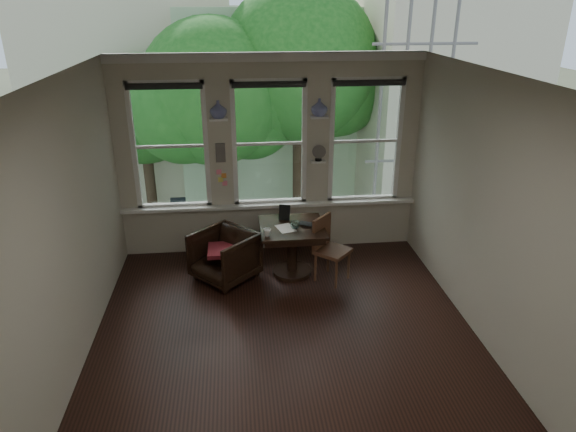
{
  "coord_description": "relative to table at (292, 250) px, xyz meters",
  "views": [
    {
      "loc": [
        -0.51,
        -5.18,
        3.67
      ],
      "look_at": [
        0.14,
        0.9,
        1.09
      ],
      "focal_mm": 32.0,
      "sensor_mm": 36.0,
      "label": 1
    }
  ],
  "objects": [
    {
      "name": "wall_left",
      "position": [
        -2.49,
        -1.33,
        1.12
      ],
      "size": [
        0.0,
        4.5,
        4.5
      ],
      "primitive_type": "plane",
      "rotation": [
        1.57,
        0.0,
        1.57
      ],
      "color": "beige",
      "rests_on": "ground"
    },
    {
      "name": "intercom",
      "position": [
        -0.97,
        0.85,
        1.23
      ],
      "size": [
        0.14,
        0.06,
        0.28
      ],
      "primitive_type": "cube",
      "color": "#59544F",
      "rests_on": "ground"
    },
    {
      "name": "desk_fan",
      "position": [
        0.48,
        0.8,
        1.16
      ],
      "size": [
        0.2,
        0.2,
        0.24
      ],
      "primitive_type": null,
      "color": "#59544F",
      "rests_on": "ground"
    },
    {
      "name": "tablet",
      "position": [
        -0.08,
        0.24,
        0.48
      ],
      "size": [
        0.18,
        0.12,
        0.22
      ],
      "primitive_type": "cube",
      "rotation": [
        -0.26,
        0.0,
        -0.32
      ],
      "color": "black",
      "rests_on": "table"
    },
    {
      "name": "shelf_left",
      "position": [
        -0.97,
        0.82,
        1.73
      ],
      "size": [
        0.26,
        0.16,
        0.03
      ],
      "primitive_type": "cube",
      "color": "white",
      "rests_on": "ground"
    },
    {
      "name": "sticky_notes",
      "position": [
        -0.97,
        0.86,
        0.88
      ],
      "size": [
        0.16,
        0.01,
        0.24
      ],
      "primitive_type": null,
      "color": "pink",
      "rests_on": "ground"
    },
    {
      "name": "mug",
      "position": [
        -0.37,
        -0.28,
        0.43
      ],
      "size": [
        0.11,
        0.11,
        0.1
      ],
      "primitive_type": "imported",
      "rotation": [
        0.0,
        0.0,
        -0.03
      ],
      "color": "white",
      "rests_on": "table"
    },
    {
      "name": "vase_right",
      "position": [
        0.48,
        0.82,
        1.86
      ],
      "size": [
        0.24,
        0.24,
        0.25
      ],
      "primitive_type": "imported",
      "color": "silver",
      "rests_on": "shelf_right"
    },
    {
      "name": "wall_back",
      "position": [
        -0.24,
        0.92,
        1.12
      ],
      "size": [
        4.5,
        0.0,
        4.5
      ],
      "primitive_type": "plane",
      "rotation": [
        1.57,
        0.0,
        0.0
      ],
      "color": "beige",
      "rests_on": "ground"
    },
    {
      "name": "drinking_glass",
      "position": [
        0.03,
        -0.09,
        0.43
      ],
      "size": [
        0.15,
        0.15,
        0.1
      ],
      "primitive_type": "imported",
      "rotation": [
        0.0,
        0.0,
        -0.15
      ],
      "color": "white",
      "rests_on": "table"
    },
    {
      "name": "papers",
      "position": [
        -0.1,
        -0.07,
        0.38
      ],
      "size": [
        0.3,
        0.35,
        0.0
      ],
      "primitive_type": "cube",
      "rotation": [
        0.0,
        0.0,
        0.29
      ],
      "color": "silver",
      "rests_on": "table"
    },
    {
      "name": "wall_right",
      "position": [
        2.01,
        -1.33,
        1.12
      ],
      "size": [
        0.0,
        4.5,
        4.5
      ],
      "primitive_type": "plane",
      "rotation": [
        1.57,
        0.0,
        -1.57
      ],
      "color": "beige",
      "rests_on": "ground"
    },
    {
      "name": "ceiling",
      "position": [
        -0.24,
        -1.33,
        2.62
      ],
      "size": [
        4.5,
        4.5,
        0.0
      ],
      "primitive_type": "plane",
      "rotation": [
        3.14,
        0.0,
        0.0
      ],
      "color": "silver",
      "rests_on": "ground"
    },
    {
      "name": "vase_left",
      "position": [
        -0.97,
        0.82,
        1.86
      ],
      "size": [
        0.24,
        0.24,
        0.25
      ],
      "primitive_type": "imported",
      "color": "silver",
      "rests_on": "shelf_left"
    },
    {
      "name": "table",
      "position": [
        0.0,
        0.0,
        0.0
      ],
      "size": [
        0.9,
        0.9,
        0.75
      ],
      "primitive_type": null,
      "color": "black",
      "rests_on": "ground"
    },
    {
      "name": "window_right",
      "position": [
        1.21,
        0.92,
        1.32
      ],
      "size": [
        1.1,
        0.12,
        1.9
      ],
      "primitive_type": null,
      "color": "white",
      "rests_on": "ground"
    },
    {
      "name": "window_left",
      "position": [
        -1.69,
        0.92,
        1.32
      ],
      "size": [
        1.1,
        0.12,
        1.9
      ],
      "primitive_type": null,
      "color": "white",
      "rests_on": "ground"
    },
    {
      "name": "ground",
      "position": [
        -0.24,
        -1.33,
        -0.38
      ],
      "size": [
        4.5,
        4.5,
        0.0
      ],
      "primitive_type": "plane",
      "color": "black",
      "rests_on": "ground"
    },
    {
      "name": "window_center",
      "position": [
        -0.24,
        0.92,
        1.32
      ],
      "size": [
        1.1,
        0.12,
        1.9
      ],
      "primitive_type": null,
      "color": "white",
      "rests_on": "ground"
    },
    {
      "name": "side_chair_right",
      "position": [
        0.54,
        -0.24,
        0.09
      ],
      "size": [
        0.59,
        0.59,
        0.92
      ],
      "primitive_type": null,
      "rotation": [
        0.0,
        0.0,
        0.83
      ],
      "color": "#4D2A1B",
      "rests_on": "ground"
    },
    {
      "name": "cushion_red",
      "position": [
        -0.96,
        -0.05,
        0.08
      ],
      "size": [
        0.45,
        0.45,
        0.06
      ],
      "primitive_type": "cube",
      "color": "maroon",
      "rests_on": "armchair_left"
    },
    {
      "name": "laptop",
      "position": [
        0.24,
        -0.06,
        0.39
      ],
      "size": [
        0.4,
        0.35,
        0.03
      ],
      "primitive_type": "imported",
      "rotation": [
        0.0,
        0.0,
        -0.48
      ],
      "color": "black",
      "rests_on": "table"
    },
    {
      "name": "shelf_right",
      "position": [
        0.48,
        0.82,
        1.73
      ],
      "size": [
        0.26,
        0.16,
        0.03
      ],
      "primitive_type": "cube",
      "color": "white",
      "rests_on": "ground"
    },
    {
      "name": "armchair_left",
      "position": [
        -0.96,
        -0.05,
        -0.02
      ],
      "size": [
        1.09,
        1.09,
        0.71
      ],
      "primitive_type": "imported",
      "rotation": [
        0.0,
        0.0,
        -0.8
      ],
      "color": "black",
      "rests_on": "ground"
    },
    {
      "name": "wall_front",
      "position": [
        -0.24,
        -3.58,
        1.12
      ],
      "size": [
        4.5,
        0.0,
        4.5
      ],
      "primitive_type": "plane",
      "rotation": [
        -1.57,
        0.0,
        0.0
      ],
      "color": "beige",
      "rests_on": "ground"
    }
  ]
}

